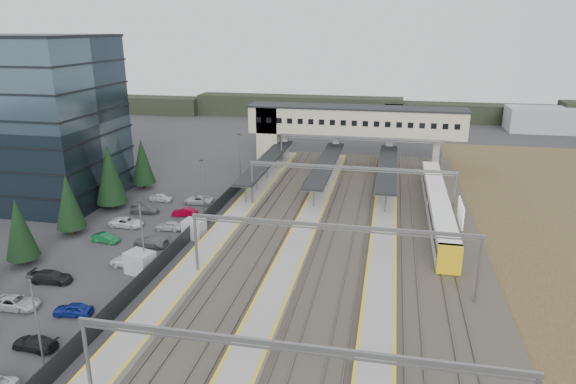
% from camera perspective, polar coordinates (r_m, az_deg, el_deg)
% --- Properties ---
extents(ground, '(220.00, 220.00, 0.00)m').
position_cam_1_polar(ground, '(62.12, -5.57, -6.26)').
color(ground, '#2B2B2D').
rests_on(ground, ground).
extents(office_building, '(24.30, 18.30, 24.30)m').
position_cam_1_polar(office_building, '(85.79, -27.18, 7.13)').
color(office_building, '#384A5A').
rests_on(office_building, ground).
extents(conifer_row, '(4.42, 49.82, 9.50)m').
position_cam_1_polar(conifer_row, '(66.87, -25.07, -1.70)').
color(conifer_row, black).
rests_on(conifer_row, ground).
extents(car_park, '(10.56, 44.55, 1.28)m').
position_cam_1_polar(car_park, '(62.71, -18.69, -6.33)').
color(car_park, maroon).
rests_on(car_park, ground).
extents(lampposts, '(0.50, 53.25, 8.07)m').
position_cam_1_polar(lampposts, '(64.29, -12.20, -1.58)').
color(lampposts, slate).
rests_on(lampposts, ground).
extents(fence, '(0.08, 90.00, 2.00)m').
position_cam_1_polar(fence, '(68.12, -9.62, -3.29)').
color(fence, '#26282B').
rests_on(fence, ground).
extents(relay_cabin_near, '(3.36, 2.84, 2.40)m').
position_cam_1_polar(relay_cabin_near, '(57.78, -16.11, -7.54)').
color(relay_cabin_near, gray).
rests_on(relay_cabin_near, ground).
extents(relay_cabin_far, '(2.76, 2.39, 2.33)m').
position_cam_1_polar(relay_cabin_far, '(65.58, -10.39, -4.04)').
color(relay_cabin_far, gray).
rests_on(relay_cabin_far, ground).
extents(rail_corridor, '(34.00, 90.00, 0.92)m').
position_cam_1_polar(rail_corridor, '(64.64, 3.70, -4.93)').
color(rail_corridor, '#38312A').
rests_on(rail_corridor, ground).
extents(canopies, '(23.10, 30.00, 3.28)m').
position_cam_1_polar(canopies, '(84.47, 4.24, 3.16)').
color(canopies, black).
rests_on(canopies, ground).
extents(footbridge, '(40.40, 6.40, 11.20)m').
position_cam_1_polar(footbridge, '(98.10, 5.85, 7.59)').
color(footbridge, tan).
rests_on(footbridge, ground).
extents(gantries, '(28.40, 62.28, 7.17)m').
position_cam_1_polar(gantries, '(60.48, 6.04, -0.85)').
color(gantries, slate).
rests_on(gantries, ground).
extents(train, '(2.59, 36.00, 3.26)m').
position_cam_1_polar(train, '(73.39, 16.25, -1.50)').
color(train, silver).
rests_on(train, ground).
extents(billboard, '(0.20, 5.49, 4.57)m').
position_cam_1_polar(billboard, '(67.66, 18.63, -2.32)').
color(billboard, slate).
rests_on(billboard, ground).
extents(treeline_far, '(170.00, 19.00, 7.00)m').
position_cam_1_polar(treeline_far, '(148.21, 14.11, 8.68)').
color(treeline_far, black).
rests_on(treeline_far, ground).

